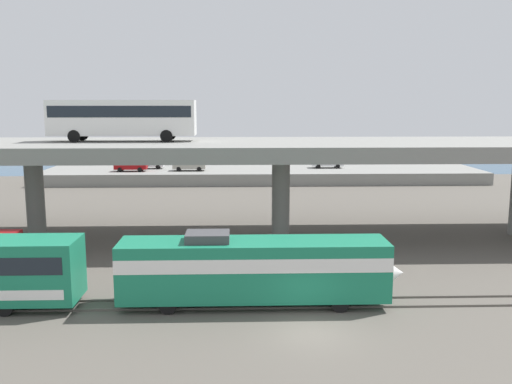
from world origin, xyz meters
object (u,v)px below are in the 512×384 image
train_locomotive (267,267)px  parked_car_2 (131,166)px  transit_bus_on_overpass (122,116)px  parked_car_1 (327,163)px  parked_car_0 (150,163)px  parked_car_3 (190,165)px

train_locomotive → parked_car_2: bearing=109.0°
train_locomotive → transit_bus_on_overpass: size_ratio=1.32×
transit_bus_on_overpass → parked_car_1: transit_bus_on_overpass is taller
parked_car_0 → parked_car_3: size_ratio=0.87×
transit_bus_on_overpass → parked_car_1: bearing=-123.2°
train_locomotive → transit_bus_on_overpass: 21.66m
train_locomotive → parked_car_0: (-14.42, 51.30, 0.24)m
transit_bus_on_overpass → parked_car_0: (-3.28, 34.49, -7.66)m
train_locomotive → parked_car_1: (11.51, 51.37, 0.24)m
parked_car_2 → parked_car_3: size_ratio=0.97×
train_locomotive → parked_car_3: 49.30m
train_locomotive → parked_car_0: 53.29m
parked_car_2 → parked_car_3: bearing=-176.9°
transit_bus_on_overpass → parked_car_1: 42.02m
transit_bus_on_overpass → parked_car_3: 32.77m
parked_car_0 → parked_car_2: size_ratio=0.90×
train_locomotive → parked_car_0: train_locomotive is taller
parked_car_0 → parked_car_2: same height
transit_bus_on_overpass → parked_car_2: size_ratio=2.69×
parked_car_0 → parked_car_2: 3.86m
transit_bus_on_overpass → parked_car_1: size_ratio=2.61×
parked_car_0 → parked_car_1: size_ratio=0.87×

